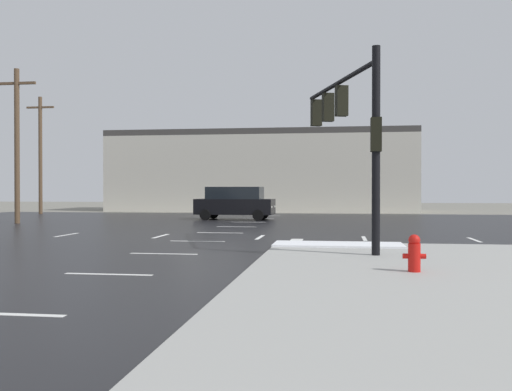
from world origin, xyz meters
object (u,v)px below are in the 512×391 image
object	(u,v)px
fire_hydrant	(414,253)
suv_black	(235,202)
utility_pole_distant	(40,153)
traffic_signal_mast	(349,119)
utility_pole_far	(17,143)

from	to	relation	value
fire_hydrant	suv_black	bearing A→B (deg)	109.56
suv_black	utility_pole_distant	world-z (taller)	utility_pole_distant
suv_black	utility_pole_distant	distance (m)	17.75
fire_hydrant	suv_black	distance (m)	23.48
utility_pole_distant	traffic_signal_mast	bearing A→B (deg)	-45.50
fire_hydrant	utility_pole_far	bearing A→B (deg)	138.91
traffic_signal_mast	utility_pole_far	size ratio (longest dim) A/B	0.72
suv_black	traffic_signal_mast	bearing A→B (deg)	-66.78
fire_hydrant	utility_pole_far	distance (m)	25.56
traffic_signal_mast	suv_black	bearing A→B (deg)	2.76
suv_black	utility_pole_far	bearing A→B (deg)	-151.57
traffic_signal_mast	utility_pole_distant	world-z (taller)	utility_pole_distant
traffic_signal_mast	fire_hydrant	distance (m)	6.24
utility_pole_distant	utility_pole_far	bearing A→B (deg)	-66.43
fire_hydrant	suv_black	world-z (taller)	suv_black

